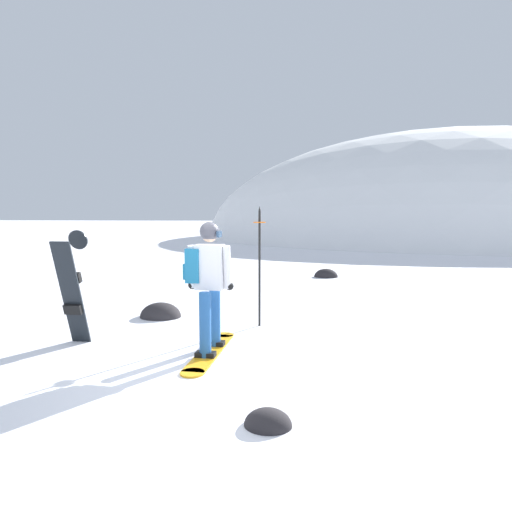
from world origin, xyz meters
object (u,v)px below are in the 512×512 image
(piste_marker_near, at_px, (260,258))
(snowboarder_main, at_px, (208,283))
(spare_snowboard, at_px, (72,288))
(rock_dark, at_px, (268,426))
(rock_mid, at_px, (326,277))
(rock_small, at_px, (161,317))

(piste_marker_near, bearing_deg, snowboarder_main, -107.57)
(spare_snowboard, height_order, rock_dark, spare_snowboard)
(snowboarder_main, height_order, piste_marker_near, piste_marker_near)
(piste_marker_near, bearing_deg, rock_dark, -80.29)
(snowboarder_main, relative_size, rock_mid, 2.66)
(rock_small, bearing_deg, snowboarder_main, -52.84)
(piste_marker_near, relative_size, rock_mid, 2.81)
(snowboarder_main, height_order, spare_snowboard, snowboarder_main)
(piste_marker_near, bearing_deg, rock_mid, 79.33)
(piste_marker_near, height_order, rock_dark, piste_marker_near)
(rock_dark, height_order, rock_mid, rock_mid)
(rock_small, bearing_deg, spare_snowboard, -107.29)
(rock_mid, bearing_deg, rock_dark, -93.37)
(snowboarder_main, distance_m, piste_marker_near, 1.55)
(rock_mid, bearing_deg, rock_small, -117.95)
(spare_snowboard, bearing_deg, rock_mid, 64.49)
(piste_marker_near, distance_m, rock_small, 2.17)
(snowboarder_main, xyz_separation_m, rock_small, (-1.37, 1.80, -0.92))
(rock_dark, bearing_deg, rock_small, 123.32)
(piste_marker_near, xyz_separation_m, rock_small, (-1.83, 0.34, -1.11))
(rock_dark, height_order, rock_small, rock_small)
(snowboarder_main, bearing_deg, piste_marker_near, 72.43)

